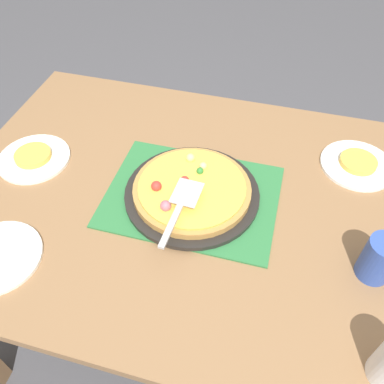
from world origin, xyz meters
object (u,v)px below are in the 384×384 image
Objects in this scene: pizza at (191,189)px; served_slice_left at (358,162)px; cup_far at (379,259)px; pizza_server at (180,206)px; plate_far_right at (34,158)px; served_slice_right at (33,155)px; pizza_pan at (192,194)px; plate_near_left at (357,165)px.

served_slice_left is at bearing -150.90° from pizza.
cup_far is 0.49m from pizza_server.
served_slice_right is at bearing -90.00° from plate_far_right.
served_slice_left is at bearing -150.82° from pizza_pan.
served_slice_right is at bearing -13.09° from pizza_server.
served_slice_right is at bearing -2.28° from pizza_pan.
served_slice_left is (-0.97, -0.23, 0.01)m from plate_far_right.
plate_near_left is 1.83× the size of cup_far.
pizza_pan is at bearing -178.25° from pizza.
cup_far reaches higher than served_slice_left.
pizza_pan is 0.52m from plate_near_left.
pizza is at bearing 1.75° from pizza_pan.
pizza_pan is 3.45× the size of served_slice_right.
pizza is 0.52m from served_slice_left.
pizza_pan is at bearing 177.72° from served_slice_right.
served_slice_left reaches higher than pizza_pan.
served_slice_left reaches higher than plate_near_left.
plate_near_left is 0.01m from served_slice_left.
plate_near_left is 2.00× the size of served_slice_left.
served_slice_right reaches higher than plate_far_right.
pizza is at bearing -92.06° from pizza_server.
served_slice_right is 0.92× the size of cup_far.
plate_near_left is at bearing -166.46° from served_slice_right.
pizza is 2.75× the size of cup_far.
pizza_server is (-0.51, 0.12, 0.05)m from served_slice_right.
pizza is 3.00× the size of served_slice_left.
plate_near_left is at bearing -150.90° from pizza.
plate_near_left is 0.38m from cup_far.
pizza reaches higher than plate_far_right.
served_slice_left is at bearing -166.46° from plate_far_right.
pizza_server reaches higher than pizza_pan.
pizza reaches higher than served_slice_right.
pizza_server reaches higher than pizza.
plate_near_left is (-0.45, -0.25, -0.03)m from pizza.
pizza is (0.00, 0.00, 0.02)m from pizza_pan.
pizza is at bearing 29.10° from served_slice_left.
pizza_pan is 0.51m from plate_far_right.
pizza is 1.50× the size of plate_far_right.
pizza_server is at bearing -3.04° from cup_far.
pizza is at bearing -14.29° from cup_far.
served_slice_left is at bearing -142.56° from pizza_server.
pizza_pan is 3.17× the size of cup_far.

